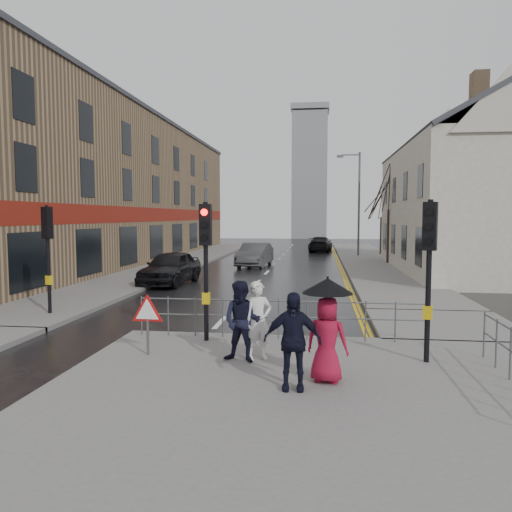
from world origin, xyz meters
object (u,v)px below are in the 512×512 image
(car_parked, at_px, (170,268))
(car_mid, at_px, (255,255))
(pedestrian_with_umbrella, at_px, (327,324))
(pedestrian_d, at_px, (292,341))
(pedestrian_b, at_px, (242,321))
(pedestrian_a, at_px, (258,321))

(car_parked, xyz_separation_m, car_mid, (2.88, 8.81, -0.03))
(pedestrian_with_umbrella, bearing_deg, pedestrian_d, -142.51)
(pedestrian_b, distance_m, car_parked, 13.56)
(pedestrian_a, xyz_separation_m, pedestrian_b, (-0.31, -0.22, 0.02))
(pedestrian_b, bearing_deg, car_mid, 108.57)
(pedestrian_b, distance_m, car_mid, 21.42)
(pedestrian_with_umbrella, xyz_separation_m, car_mid, (-4.22, 22.36, -0.47))
(pedestrian_with_umbrella, relative_size, pedestrian_d, 1.11)
(pedestrian_with_umbrella, bearing_deg, car_mid, 100.68)
(pedestrian_a, xyz_separation_m, car_parked, (-5.66, 12.25, -0.19))
(pedestrian_b, bearing_deg, pedestrian_d, -41.83)
(pedestrian_a, xyz_separation_m, pedestrian_d, (0.82, -1.76, 0.03))
(pedestrian_with_umbrella, relative_size, car_mid, 0.42)
(pedestrian_d, bearing_deg, pedestrian_a, 113.24)
(pedestrian_b, relative_size, pedestrian_d, 0.98)
(pedestrian_with_umbrella, height_order, pedestrian_d, pedestrian_with_umbrella)
(pedestrian_d, bearing_deg, car_mid, 97.25)
(pedestrian_a, distance_m, pedestrian_d, 1.95)
(pedestrian_a, relative_size, pedestrian_b, 0.98)
(pedestrian_a, relative_size, pedestrian_d, 0.96)
(pedestrian_b, bearing_deg, car_parked, 125.18)
(pedestrian_a, bearing_deg, pedestrian_with_umbrella, -70.09)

